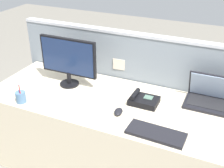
{
  "coord_description": "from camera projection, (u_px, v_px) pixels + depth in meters",
  "views": [
    {
      "loc": [
        0.81,
        -1.74,
        1.9
      ],
      "look_at": [
        0.0,
        0.05,
        0.84
      ],
      "focal_mm": 45.75,
      "sensor_mm": 36.0,
      "label": 1
    }
  ],
  "objects": [
    {
      "name": "pen_cup",
      "position": [
        21.0,
        97.0,
        2.21
      ],
      "size": [
        0.08,
        0.08,
        0.17
      ],
      "color": "#4C7093",
      "rests_on": "desk"
    },
    {
      "name": "keyboard_main",
      "position": [
        156.0,
        133.0,
        1.86
      ],
      "size": [
        0.39,
        0.17,
        0.02
      ],
      "primitive_type": "cube",
      "rotation": [
        0.0,
        0.0,
        -0.03
      ],
      "color": "black",
      "rests_on": "desk"
    },
    {
      "name": "desk_phone",
      "position": [
        143.0,
        100.0,
        2.2
      ],
      "size": [
        0.22,
        0.17,
        0.08
      ],
      "color": "black",
      "rests_on": "desk"
    },
    {
      "name": "desk",
      "position": [
        110.0,
        136.0,
        2.42
      ],
      "size": [
        2.0,
        0.77,
        0.72
      ],
      "primitive_type": "cube",
      "color": "beige",
      "rests_on": "ground_plane"
    },
    {
      "name": "computer_mouse_right_hand",
      "position": [
        118.0,
        112.0,
        2.08
      ],
      "size": [
        0.08,
        0.11,
        0.03
      ],
      "primitive_type": "ellipsoid",
      "rotation": [
        0.0,
        0.0,
        0.19
      ],
      "color": "black",
      "rests_on": "desk"
    },
    {
      "name": "cubicle_divider",
      "position": [
        128.0,
        91.0,
        2.66
      ],
      "size": [
        2.13,
        0.08,
        1.15
      ],
      "color": "gray",
      "rests_on": "ground_plane"
    },
    {
      "name": "desktop_monitor",
      "position": [
        68.0,
        59.0,
        2.37
      ],
      "size": [
        0.51,
        0.16,
        0.42
      ],
      "color": "black",
      "rests_on": "desk"
    },
    {
      "name": "laptop",
      "position": [
        212.0,
        97.0,
        2.17
      ],
      "size": [
        0.38,
        0.25,
        0.24
      ],
      "color": "black",
      "rests_on": "desk"
    },
    {
      "name": "ground_plane",
      "position": [
        110.0,
        167.0,
        2.59
      ],
      "size": [
        10.0,
        10.0,
        0.0
      ],
      "primitive_type": "plane",
      "color": "slate"
    }
  ]
}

